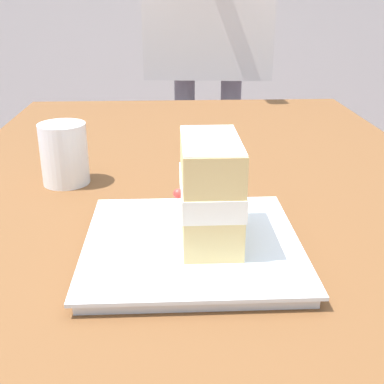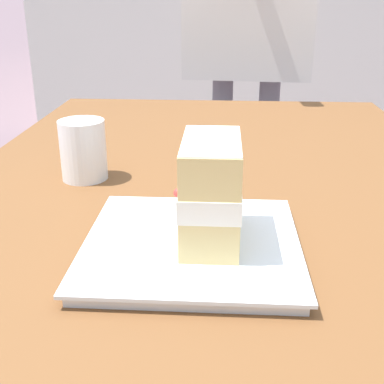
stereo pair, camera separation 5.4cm
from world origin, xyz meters
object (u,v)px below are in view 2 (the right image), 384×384
Objects in this scene: cake_slice at (207,191)px; coffee_cup at (83,149)px; patio_table at (211,273)px; dessert_plate at (192,246)px.

coffee_cup is (0.22, 0.20, -0.03)m from cake_slice.
cake_slice is at bearing 178.22° from patio_table.
cake_slice reaches higher than dessert_plate.
coffee_cup is at bearing 41.65° from cake_slice.
coffee_cup reaches higher than dessert_plate.
cake_slice reaches higher than patio_table.
dessert_plate is at bearing 171.33° from patio_table.
cake_slice is 0.30m from coffee_cup.
patio_table is 5.91× the size of dessert_plate.
coffee_cup is (0.10, 0.20, 0.16)m from patio_table.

